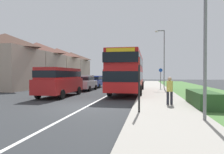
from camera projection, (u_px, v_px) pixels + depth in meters
name	position (u px, v px, depth m)	size (l,w,h in m)	color
ground_plane	(86.00, 107.00, 10.97)	(120.00, 120.00, 0.00)	#2D3033
lane_marking_centre	(112.00, 93.00, 18.83)	(0.14, 60.00, 0.01)	silver
pavement_near_side	(158.00, 96.00, 16.11)	(3.20, 68.00, 0.12)	#9E998E
grass_verge_seaward	(214.00, 97.00, 15.33)	(6.00, 68.00, 0.08)	#477538
roadside_hedge	(202.00, 99.00, 10.66)	(1.10, 3.56, 0.90)	#2D5128
double_decker_bus	(128.00, 71.00, 18.99)	(2.80, 11.20, 3.70)	red
parked_van_red	(60.00, 80.00, 15.97)	(2.11, 5.52, 2.32)	#B21E1E
parked_car_silver	(85.00, 82.00, 21.78)	(2.00, 3.97, 1.69)	#B7B7BC
parked_car_blue	(95.00, 81.00, 26.69)	(2.00, 4.45, 1.61)	navy
pedestrian_at_stop	(170.00, 89.00, 10.98)	(0.34, 0.34, 1.67)	#23232D
bus_stop_sign	(139.00, 80.00, 8.76)	(0.09, 0.52, 2.60)	black
cycle_route_sign	(161.00, 78.00, 23.32)	(0.44, 0.08, 2.52)	slate
street_lamp_mid	(163.00, 55.00, 24.02)	(1.14, 0.20, 7.21)	slate
house_terrace_far_side	(48.00, 65.00, 32.87)	(6.67, 26.48, 6.62)	tan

